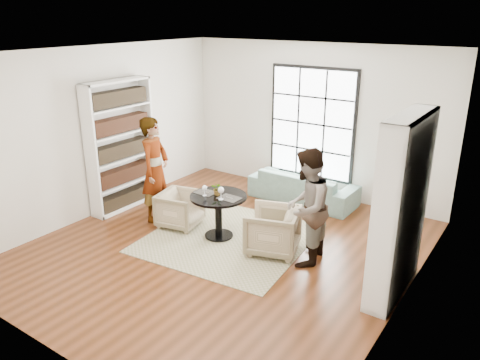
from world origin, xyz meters
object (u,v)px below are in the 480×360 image
Objects in this scene: person_right at (306,208)px; wine_glass_left at (205,188)px; person_left at (155,170)px; flower_centerpiece at (218,189)px; sofa at (303,186)px; wine_glass_right at (221,190)px; armchair_left at (180,209)px; armchair_right at (273,230)px; pedestal_table at (218,207)px.

person_right is 9.71× the size of wine_glass_left.
person_left is at bearing 175.15° from wine_glass_left.
person_left is 8.71× the size of flower_centerpiece.
person_right is (2.89, 0.10, -0.06)m from person_left.
person_left is 1.19m from wine_glass_left.
flower_centerpiece is at bearing 79.42° from sofa.
wine_glass_right is (0.31, 0.02, 0.02)m from wine_glass_left.
wine_glass_right is (0.94, -0.08, 0.58)m from armchair_left.
armchair_left is at bearing -104.63° from armchair_right.
armchair_right is at bearing 9.81° from wine_glass_left.
wine_glass_left is (-1.71, -0.20, -0.01)m from person_right.
pedestal_table reaches higher than sofa.
person_left is 1.07× the size of person_right.
flower_centerpiece is (-1.01, -0.05, 0.49)m from armchair_right.
wine_glass_right is at bearing -108.74° from person_left.
pedestal_table is 1.00m from armchair_right.
person_right is (2.34, 0.10, 0.56)m from armchair_left.
wine_glass_left is (-1.16, -0.20, 0.51)m from armchair_right.
pedestal_table is at bearing -96.77° from person_right.
armchair_left is at bearing -176.17° from flower_centerpiece.
person_left is 1.50m from wine_glass_right.
person_left reaches higher than armchair_left.
person_left is at bearing -97.35° from person_right.
person_right is at bearing -103.56° from person_left.
pedestal_table is 0.31m from flower_centerpiece.
sofa is 1.20× the size of person_right.
wine_glass_right reaches higher than sofa.
sofa is 2.28m from flower_centerpiece.
armchair_left is 3.83× the size of wine_glass_left.
sofa is 9.78× the size of flower_centerpiece.
wine_glass_left is at bearing -110.76° from armchair_left.
sofa is at bearing 176.92° from armchair_right.
person_left reaches higher than person_right.
person_right is (0.55, 0.00, 0.52)m from armchair_right.
armchair_right is (1.79, 0.10, 0.04)m from armchair_left.
person_right is at bearing 2.56° from pedestal_table.
armchair_right is 0.42× the size of person_left.
person_right is 1.41m from wine_glass_right.
flower_centerpiece is at bearing -103.30° from person_left.
wine_glass_left is (-0.60, -2.32, 0.56)m from sofa.
armchair_left is 0.83m from person_left.
pedestal_table is 4.32× the size of flower_centerpiece.
sofa is 2.19m from armchair_right.
person_left is 10.34× the size of wine_glass_left.
sofa is 2.66× the size of armchair_right.
sofa is 11.61× the size of wine_glass_left.
sofa is 2.39m from wine_glass_right.
person_left is at bearing -178.67° from pedestal_table.
person_right is 8.17× the size of flower_centerpiece.
person_left is at bearing 52.43° from sofa.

